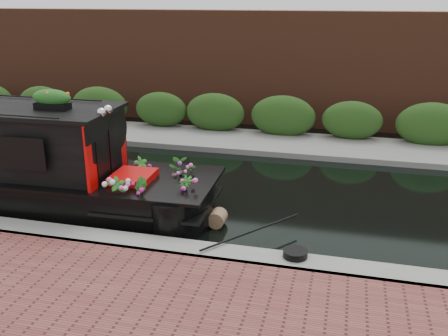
# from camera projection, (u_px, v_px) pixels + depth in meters

# --- Properties ---
(ground) EXTENTS (80.00, 80.00, 0.00)m
(ground) POSITION_uv_depth(u_px,v_px,m) (166.00, 187.00, 12.38)
(ground) COLOR black
(ground) RESTS_ON ground
(near_bank_coping) EXTENTS (40.00, 0.60, 0.50)m
(near_bank_coping) POSITION_uv_depth(u_px,v_px,m) (104.00, 249.00, 9.36)
(near_bank_coping) COLOR gray
(near_bank_coping) RESTS_ON ground
(far_bank_path) EXTENTS (40.00, 2.40, 0.34)m
(far_bank_path) POSITION_uv_depth(u_px,v_px,m) (212.00, 141.00, 16.22)
(far_bank_path) COLOR slate
(far_bank_path) RESTS_ON ground
(far_hedge) EXTENTS (40.00, 1.10, 2.80)m
(far_hedge) POSITION_uv_depth(u_px,v_px,m) (219.00, 134.00, 17.05)
(far_hedge) COLOR #234416
(far_hedge) RESTS_ON ground
(far_brick_wall) EXTENTS (40.00, 1.00, 8.00)m
(far_brick_wall) POSITION_uv_depth(u_px,v_px,m) (233.00, 120.00, 18.97)
(far_brick_wall) COLOR #5A2F1E
(far_brick_wall) RESTS_ON ground
(rope_fender) EXTENTS (0.34, 0.38, 0.34)m
(rope_fender) POSITION_uv_depth(u_px,v_px,m) (218.00, 218.00, 10.24)
(rope_fender) COLOR #876447
(rope_fender) RESTS_ON ground
(coiled_mooring_rope) EXTENTS (0.43, 0.43, 0.12)m
(coiled_mooring_rope) POSITION_uv_depth(u_px,v_px,m) (295.00, 253.00, 8.55)
(coiled_mooring_rope) COLOR black
(coiled_mooring_rope) RESTS_ON near_bank_coping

